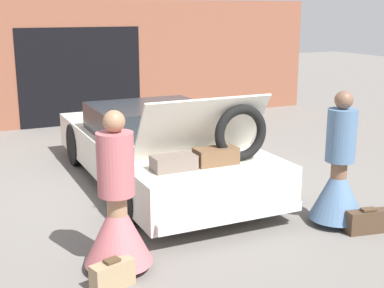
{
  "coord_description": "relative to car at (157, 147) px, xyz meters",
  "views": [
    {
      "loc": [
        -2.83,
        -7.37,
        2.58
      ],
      "look_at": [
        0.0,
        -1.29,
        0.89
      ],
      "focal_mm": 50.0,
      "sensor_mm": 36.0,
      "label": 1
    }
  ],
  "objects": [
    {
      "name": "ground_plane",
      "position": [
        -0.0,
        0.01,
        -0.54
      ],
      "size": [
        40.0,
        40.0,
        0.0
      ],
      "primitive_type": "plane",
      "color": "slate"
    },
    {
      "name": "garage_wall_back",
      "position": [
        -0.0,
        4.77,
        0.85
      ],
      "size": [
        12.0,
        0.14,
        2.8
      ],
      "color": "brown",
      "rests_on": "ground_plane"
    },
    {
      "name": "car",
      "position": [
        0.0,
        0.0,
        0.0
      ],
      "size": [
        1.99,
        4.77,
        1.57
      ],
      "color": "silver",
      "rests_on": "ground_plane"
    },
    {
      "name": "person_left",
      "position": [
        -1.4,
        -2.52,
        0.04
      ],
      "size": [
        0.7,
        0.7,
        1.65
      ],
      "rotation": [
        0.0,
        0.0,
        -1.83
      ],
      "color": "#997051",
      "rests_on": "ground_plane"
    },
    {
      "name": "person_right",
      "position": [
        1.39,
        -2.5,
        0.04
      ],
      "size": [
        0.67,
        0.67,
        1.66
      ],
      "rotation": [
        0.0,
        0.0,
        1.65
      ],
      "color": "brown",
      "rests_on": "ground_plane"
    },
    {
      "name": "suitcase_beside_left_person",
      "position": [
        -1.57,
        -2.86,
        -0.41
      ],
      "size": [
        0.45,
        0.27,
        0.3
      ],
      "color": "#9E8460",
      "rests_on": "ground_plane"
    },
    {
      "name": "suitcase_beside_right_person",
      "position": [
        1.56,
        -2.88,
        -0.4
      ],
      "size": [
        0.53,
        0.24,
        0.31
      ],
      "color": "#473323",
      "rests_on": "ground_plane"
    }
  ]
}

